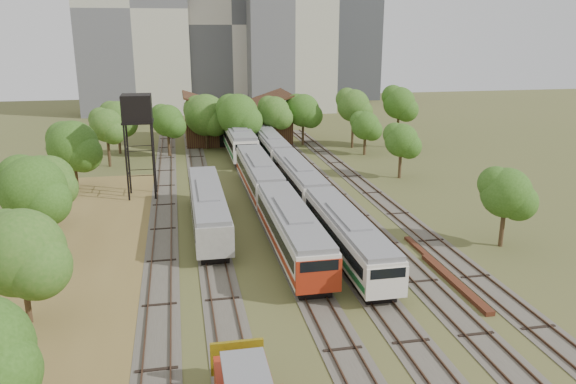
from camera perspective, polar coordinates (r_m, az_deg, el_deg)
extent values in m
plane|color=#475123|center=(36.11, 6.79, -11.97)|extent=(240.00, 240.00, 0.00)
cube|color=brown|center=(42.48, -20.98, -8.48)|extent=(14.00, 60.00, 0.04)
cube|color=#4C473D|center=(57.75, -12.48, -1.29)|extent=(2.60, 80.00, 0.06)
cube|color=#472D1E|center=(57.75, -13.19, -1.24)|extent=(0.08, 80.00, 0.14)
cube|color=#472D1E|center=(57.71, -11.77, -1.16)|extent=(0.08, 80.00, 0.14)
cube|color=#4C473D|center=(57.77, -8.51, -1.07)|extent=(2.60, 80.00, 0.06)
cube|color=#472D1E|center=(57.72, -9.23, -1.03)|extent=(0.08, 80.00, 0.14)
cube|color=#472D1E|center=(57.78, -7.81, -0.95)|extent=(0.08, 80.00, 0.14)
cube|color=#4C473D|center=(58.31, -2.62, -0.74)|extent=(2.60, 80.00, 0.06)
cube|color=#472D1E|center=(58.19, -3.32, -0.70)|extent=(0.08, 80.00, 0.14)
cube|color=#472D1E|center=(58.39, -1.93, -0.62)|extent=(0.08, 80.00, 0.14)
cube|color=#4C473D|center=(59.01, 1.22, -0.52)|extent=(2.60, 80.00, 0.06)
cube|color=#472D1E|center=(58.84, 0.54, -0.48)|extent=(0.08, 80.00, 0.14)
cube|color=#472D1E|center=(59.14, 1.90, -0.40)|extent=(0.08, 80.00, 0.14)
cube|color=#4C473D|center=(59.97, 4.95, -0.31)|extent=(2.60, 80.00, 0.06)
cube|color=#472D1E|center=(59.76, 4.29, -0.26)|extent=(0.08, 80.00, 0.14)
cube|color=#472D1E|center=(60.15, 5.61, -0.19)|extent=(0.08, 80.00, 0.14)
cube|color=#4C473D|center=(61.18, 8.56, -0.10)|extent=(2.60, 80.00, 0.06)
cube|color=#472D1E|center=(60.92, 7.92, -0.05)|extent=(0.08, 80.00, 0.14)
cube|color=#472D1E|center=(61.39, 9.19, 0.02)|extent=(0.08, 80.00, 0.14)
cube|color=black|center=(44.07, 0.39, -5.90)|extent=(2.23, 15.64, 0.81)
cube|color=silver|center=(43.46, 0.39, -3.86)|extent=(2.94, 17.00, 2.54)
cube|color=black|center=(43.36, 0.39, -3.48)|extent=(3.00, 15.64, 0.86)
cube|color=slate|center=(42.99, 0.40, -2.04)|extent=(2.71, 16.66, 0.37)
cube|color=maroon|center=(43.71, 0.39, -4.73)|extent=(3.00, 16.66, 0.46)
cube|color=maroon|center=(35.89, 3.14, -8.57)|extent=(2.98, 0.25, 2.28)
cube|color=black|center=(60.40, -2.96, 0.22)|extent=(2.23, 15.64, 0.81)
cube|color=silver|center=(59.96, -2.98, 1.76)|extent=(2.94, 17.00, 2.54)
cube|color=black|center=(59.89, -2.99, 2.04)|extent=(3.00, 15.64, 0.86)
cube|color=slate|center=(59.62, -3.00, 3.11)|extent=(2.71, 16.66, 0.37)
cube|color=maroon|center=(60.14, -2.97, 1.11)|extent=(3.00, 16.66, 0.46)
cube|color=black|center=(43.71, 5.95, -6.23)|extent=(2.06, 15.64, 0.75)
cube|color=silver|center=(43.15, 6.01, -4.33)|extent=(2.71, 17.00, 2.34)
cube|color=black|center=(43.06, 6.02, -3.98)|extent=(2.77, 15.64, 0.80)
cube|color=slate|center=(42.71, 6.06, -2.65)|extent=(2.50, 16.66, 0.34)
cube|color=#18602B|center=(43.39, 5.98, -5.14)|extent=(2.77, 16.66, 0.42)
cube|color=silver|center=(35.86, 10.01, -9.10)|extent=(2.75, 0.25, 2.10)
cube|color=black|center=(59.72, 1.04, 0.03)|extent=(2.06, 15.64, 0.75)
cube|color=silver|center=(59.31, 1.05, 1.46)|extent=(2.71, 17.00, 2.34)
cube|color=black|center=(59.24, 1.05, 1.72)|extent=(2.77, 15.64, 0.80)
cube|color=slate|center=(58.99, 1.06, 2.72)|extent=(2.50, 16.66, 0.34)
cube|color=#18602B|center=(59.48, 1.05, 0.85)|extent=(2.77, 16.66, 0.42)
cube|color=black|center=(76.38, -1.75, 3.60)|extent=(2.06, 15.64, 0.75)
cube|color=silver|center=(76.06, -1.76, 4.73)|extent=(2.71, 17.00, 2.34)
cube|color=black|center=(76.01, -1.76, 4.94)|extent=(2.77, 15.64, 0.80)
cube|color=slate|center=(75.81, -1.77, 5.73)|extent=(2.50, 16.66, 0.34)
cube|color=#18602B|center=(76.20, -1.76, 4.25)|extent=(2.77, 16.66, 0.42)
cube|color=black|center=(78.21, -4.95, 3.90)|extent=(2.46, 14.72, 0.89)
cube|color=silver|center=(77.84, -4.98, 5.22)|extent=(3.24, 16.00, 2.79)
cube|color=black|center=(77.78, -4.99, 5.46)|extent=(3.30, 14.72, 0.95)
cube|color=slate|center=(77.56, -5.01, 6.38)|extent=(2.98, 15.68, 0.40)
cube|color=#18602B|center=(77.99, -4.97, 4.66)|extent=(3.30, 15.68, 0.50)
cube|color=silver|center=(70.13, -4.24, 3.91)|extent=(3.28, 0.25, 2.51)
cube|color=gold|center=(28.72, -5.19, -16.34)|extent=(2.61, 0.20, 1.74)
cube|color=slate|center=(24.53, -4.23, -17.99)|extent=(1.94, 3.60, 0.19)
cube|color=black|center=(50.31, -8.06, -3.24)|extent=(2.13, 16.56, 0.77)
cube|color=gray|center=(49.80, -8.13, -1.51)|extent=(2.81, 18.00, 2.42)
cube|color=black|center=(49.72, -8.14, -1.19)|extent=(2.87, 16.56, 0.82)
cube|color=slate|center=(49.40, -8.19, 0.02)|extent=(2.58, 17.64, 0.35)
cylinder|color=black|center=(59.19, -16.08, 2.79)|extent=(0.20, 0.20, 7.85)
cylinder|color=black|center=(59.02, -13.52, 2.94)|extent=(0.20, 0.20, 7.85)
cylinder|color=black|center=(61.77, -15.90, 3.35)|extent=(0.20, 0.20, 7.85)
cylinder|color=black|center=(61.60, -13.45, 3.49)|extent=(0.20, 0.20, 7.85)
cube|color=black|center=(59.64, -15.01, 6.92)|extent=(3.09, 3.09, 0.20)
cube|color=black|center=(59.44, -15.11, 8.27)|extent=(2.94, 2.94, 2.65)
cube|color=#532717|center=(40.99, 16.56, -8.76)|extent=(0.63, 9.39, 0.31)
cube|color=#532717|center=(45.43, 13.70, -6.09)|extent=(0.44, 7.09, 0.23)
cube|color=#361813|center=(89.81, -5.23, 6.97)|extent=(16.00, 11.00, 5.50)
cube|color=#361813|center=(89.01, -7.88, 8.99)|extent=(8.45, 11.55, 2.96)
cube|color=#361813|center=(89.84, -2.72, 9.18)|extent=(8.45, 11.55, 2.96)
cube|color=black|center=(84.55, -4.82, 6.04)|extent=(6.40, 0.15, 4.12)
cylinder|color=#382616|center=(37.23, -25.03, -9.52)|extent=(0.36, 0.36, 3.56)
sphere|color=#295015|center=(36.19, -25.54, -5.57)|extent=(5.16, 5.16, 5.16)
cylinder|color=#382616|center=(46.84, -24.04, -3.70)|extent=(0.36, 0.36, 4.35)
sphere|color=#295015|center=(45.89, -24.52, 0.26)|extent=(4.96, 4.96, 4.96)
cylinder|color=#382616|center=(54.38, -22.81, -1.49)|extent=(0.36, 0.36, 3.31)
sphere|color=#295015|center=(53.72, -23.10, 1.11)|extent=(4.40, 4.40, 4.40)
cylinder|color=#382616|center=(65.61, -20.75, 1.85)|extent=(0.36, 0.36, 3.86)
sphere|color=#295015|center=(64.99, -21.01, 4.39)|extent=(5.47, 5.47, 5.47)
cylinder|color=#382616|center=(75.61, -17.75, 4.04)|extent=(0.36, 0.36, 4.19)
sphere|color=#295015|center=(75.05, -17.96, 6.45)|extent=(4.21, 4.21, 4.21)
cylinder|color=#382616|center=(83.38, -16.77, 5.10)|extent=(0.36, 0.36, 3.93)
sphere|color=#295015|center=(82.89, -16.94, 7.16)|extent=(4.87, 4.87, 4.87)
cylinder|color=#382616|center=(79.62, -12.02, 4.94)|extent=(0.36, 0.36, 3.95)
sphere|color=#295015|center=(79.10, -12.15, 7.11)|extent=(4.36, 4.36, 4.36)
cylinder|color=#382616|center=(83.85, -8.28, 5.68)|extent=(0.36, 0.36, 3.94)
sphere|color=#295015|center=(83.36, -8.36, 7.74)|extent=(6.08, 6.08, 6.08)
cylinder|color=#382616|center=(79.68, -5.04, 5.41)|extent=(0.36, 0.36, 4.41)
sphere|color=#295015|center=(79.12, -5.10, 7.84)|extent=(5.79, 5.79, 5.79)
cylinder|color=#382616|center=(84.04, -1.37, 5.94)|extent=(0.36, 0.36, 4.16)
sphere|color=#295015|center=(83.53, -1.38, 8.11)|extent=(4.62, 4.62, 4.62)
cylinder|color=#382616|center=(86.09, 1.53, 6.18)|extent=(0.36, 0.36, 4.14)
sphere|color=#295015|center=(85.59, 1.55, 8.29)|extent=(4.94, 4.94, 4.94)
cylinder|color=#382616|center=(84.26, 6.57, 6.14)|extent=(0.36, 0.36, 4.95)
sphere|color=#295015|center=(83.69, 6.66, 8.72)|extent=(4.75, 4.75, 4.75)
cylinder|color=#382616|center=(85.45, 11.08, 6.18)|extent=(0.36, 0.36, 5.23)
sphere|color=#295015|center=(84.86, 11.22, 8.87)|extent=(4.68, 4.68, 4.68)
cylinder|color=#382616|center=(48.53, 20.95, -3.18)|extent=(0.36, 0.36, 3.56)
sphere|color=#295015|center=(47.74, 21.27, -0.06)|extent=(4.01, 4.01, 4.01)
cylinder|color=#382616|center=(67.74, 11.31, 2.89)|extent=(0.36, 0.36, 3.57)
sphere|color=#295015|center=(67.17, 11.44, 5.18)|extent=(3.92, 3.92, 3.92)
cylinder|color=#382616|center=(79.76, 7.80, 4.92)|extent=(0.36, 0.36, 3.26)
sphere|color=#295015|center=(79.31, 7.87, 6.70)|extent=(3.93, 3.93, 3.93)
cube|color=#B8B4A1|center=(125.50, -15.51, 17.43)|extent=(22.00, 16.00, 42.00)
cube|color=#BBB3A9|center=(130.77, -6.13, 16.51)|extent=(20.00, 18.00, 36.00)
cube|color=#393B40|center=(147.04, 6.48, 14.89)|extent=(12.00, 12.00, 28.00)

